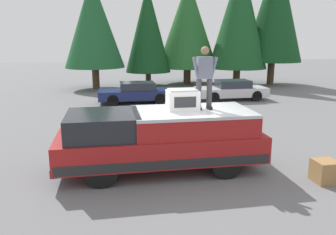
% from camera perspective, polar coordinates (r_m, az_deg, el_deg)
% --- Properties ---
extents(ground_plane, '(90.00, 90.00, 0.00)m').
position_cam_1_polar(ground_plane, '(9.67, 3.19, -8.37)').
color(ground_plane, slate).
extents(pickup_truck, '(2.01, 5.54, 1.65)m').
position_cam_1_polar(pickup_truck, '(9.25, -1.25, -3.65)').
color(pickup_truck, maroon).
rests_on(pickup_truck, ground).
extents(compressor_unit, '(0.65, 0.84, 0.56)m').
position_cam_1_polar(compressor_unit, '(9.23, 2.46, 3.04)').
color(compressor_unit, white).
rests_on(compressor_unit, pickup_truck).
extents(person_on_truck_bed, '(0.29, 0.72, 1.69)m').
position_cam_1_polar(person_on_truck_bed, '(9.24, 6.13, 6.90)').
color(person_on_truck_bed, '#333338').
rests_on(person_on_truck_bed, pickup_truck).
extents(parked_car_silver, '(1.64, 4.10, 1.16)m').
position_cam_1_polar(parked_car_silver, '(20.30, 10.60, 4.55)').
color(parked_car_silver, silver).
rests_on(parked_car_silver, ground).
extents(parked_car_navy, '(1.64, 4.10, 1.16)m').
position_cam_1_polar(parked_car_navy, '(19.09, -5.40, 4.18)').
color(parked_car_navy, navy).
rests_on(parked_car_navy, ground).
extents(wooden_crate, '(0.56, 0.56, 0.56)m').
position_cam_1_polar(wooden_crate, '(9.53, 24.84, -8.17)').
color(wooden_crate, olive).
rests_on(wooden_crate, ground).
extents(conifer_far_left, '(4.36, 4.36, 9.88)m').
position_cam_1_polar(conifer_far_left, '(27.91, 17.54, 17.26)').
color(conifer_far_left, '#4C3826').
rests_on(conifer_far_left, ground).
extents(conifer_left, '(4.36, 4.36, 9.13)m').
position_cam_1_polar(conifer_left, '(26.65, 11.87, 16.49)').
color(conifer_left, '#4C3826').
rests_on(conifer_left, ground).
extents(conifer_center_left, '(4.72, 4.72, 7.97)m').
position_cam_1_polar(conifer_center_left, '(27.17, 3.33, 15.41)').
color(conifer_center_left, '#4C3826').
rests_on(conifer_center_left, ground).
extents(conifer_center_right, '(3.37, 3.37, 7.42)m').
position_cam_1_polar(conifer_center_right, '(25.85, -3.42, 14.67)').
color(conifer_center_right, '#4C3826').
rests_on(conifer_center_right, ground).
extents(conifer_right, '(4.16, 4.16, 7.65)m').
position_cam_1_polar(conifer_right, '(24.79, -12.44, 15.25)').
color(conifer_right, '#4C3826').
rests_on(conifer_right, ground).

